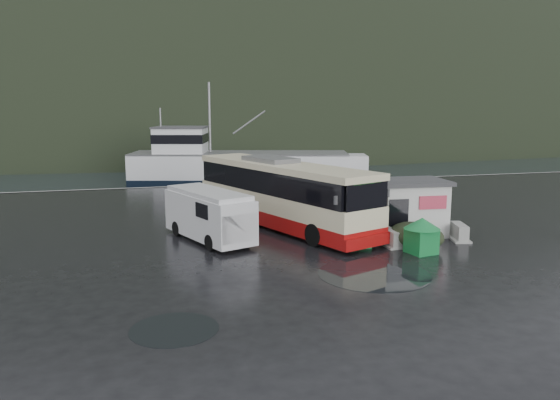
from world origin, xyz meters
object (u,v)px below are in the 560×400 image
object	(u,v)px
waste_bin_right	(361,246)
jersey_barrier_b	(459,240)
fishing_trawler	(240,171)
waste_bin_left	(421,253)
jersey_barrier_a	(390,246)
dome_tent	(416,247)
ticket_kiosk	(408,234)
coach_bus	(282,226)
white_van	(209,240)

from	to	relation	value
waste_bin_right	jersey_barrier_b	bearing A→B (deg)	-1.33
jersey_barrier_b	fishing_trawler	xyz separation A→B (m)	(-5.11, 29.32, 0.00)
waste_bin_left	jersey_barrier_a	world-z (taller)	waste_bin_left
dome_tent	fishing_trawler	xyz separation A→B (m)	(-2.47, 29.99, 0.00)
waste_bin_left	jersey_barrier_b	size ratio (longest dim) A/B	1.01
ticket_kiosk	fishing_trawler	xyz separation A→B (m)	(-3.31, 27.68, 0.00)
coach_bus	jersey_barrier_a	world-z (taller)	coach_bus
ticket_kiosk	jersey_barrier_b	bearing A→B (deg)	-38.22
ticket_kiosk	jersey_barrier_a	world-z (taller)	ticket_kiosk
jersey_barrier_a	coach_bus	bearing A→B (deg)	125.99
dome_tent	jersey_barrier_b	bearing A→B (deg)	14.24
coach_bus	ticket_kiosk	bearing A→B (deg)	-52.19
waste_bin_right	jersey_barrier_b	distance (m)	5.00
waste_bin_left	ticket_kiosk	world-z (taller)	ticket_kiosk
dome_tent	jersey_barrier_b	size ratio (longest dim) A/B	1.83
waste_bin_right	ticket_kiosk	bearing A→B (deg)	25.41
white_van	waste_bin_right	bearing A→B (deg)	-44.91
jersey_barrier_a	waste_bin_left	bearing A→B (deg)	-64.10
waste_bin_left	fishing_trawler	bearing A→B (deg)	94.03
ticket_kiosk	dome_tent	bearing A→B (deg)	-105.92
waste_bin_left	jersey_barrier_a	xyz separation A→B (m)	(-0.72, 1.48, 0.00)
dome_tent	ticket_kiosk	world-z (taller)	ticket_kiosk
waste_bin_left	jersey_barrier_b	xyz separation A→B (m)	(2.93, 1.64, 0.00)
dome_tent	white_van	bearing A→B (deg)	157.39
white_van	ticket_kiosk	world-z (taller)	ticket_kiosk
waste_bin_right	white_van	bearing A→B (deg)	155.91
white_van	ticket_kiosk	bearing A→B (deg)	-29.00
jersey_barrier_b	fishing_trawler	bearing A→B (deg)	99.89
waste_bin_right	ticket_kiosk	world-z (taller)	ticket_kiosk
coach_bus	jersey_barrier_a	size ratio (longest dim) A/B	8.45
dome_tent	jersey_barrier_b	world-z (taller)	dome_tent
ticket_kiosk	jersey_barrier_b	size ratio (longest dim) A/B	2.25
fishing_trawler	jersey_barrier_a	bearing A→B (deg)	-72.09
jersey_barrier_b	dome_tent	bearing A→B (deg)	-165.76
waste_bin_left	coach_bus	bearing A→B (deg)	123.94
dome_tent	waste_bin_right	bearing A→B (deg)	161.63
waste_bin_right	jersey_barrier_a	world-z (taller)	waste_bin_right
white_van	ticket_kiosk	distance (m)	9.82
jersey_barrier_a	jersey_barrier_b	distance (m)	3.65
white_van	fishing_trawler	world-z (taller)	fishing_trawler
waste_bin_right	fishing_trawler	xyz separation A→B (m)	(-0.11, 29.20, 0.00)
coach_bus	white_van	distance (m)	4.57
jersey_barrier_a	fishing_trawler	bearing A→B (deg)	92.85
jersey_barrier_b	fishing_trawler	size ratio (longest dim) A/B	0.06
white_van	waste_bin_left	world-z (taller)	white_van
white_van	dome_tent	bearing A→B (deg)	-43.44
waste_bin_right	waste_bin_left	bearing A→B (deg)	-40.20
waste_bin_left	ticket_kiosk	size ratio (longest dim) A/B	0.45
waste_bin_left	jersey_barrier_b	world-z (taller)	waste_bin_left
jersey_barrier_a	dome_tent	bearing A→B (deg)	-26.80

